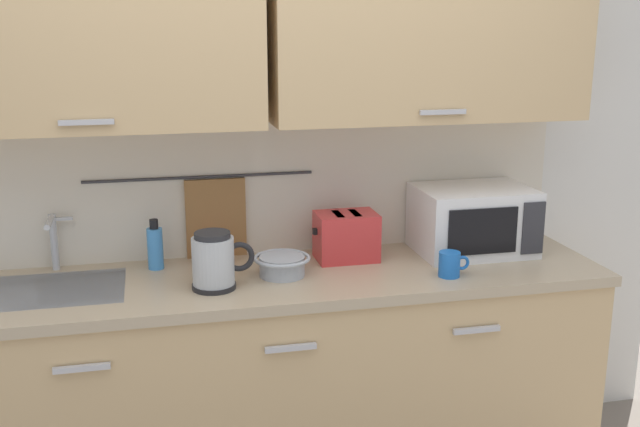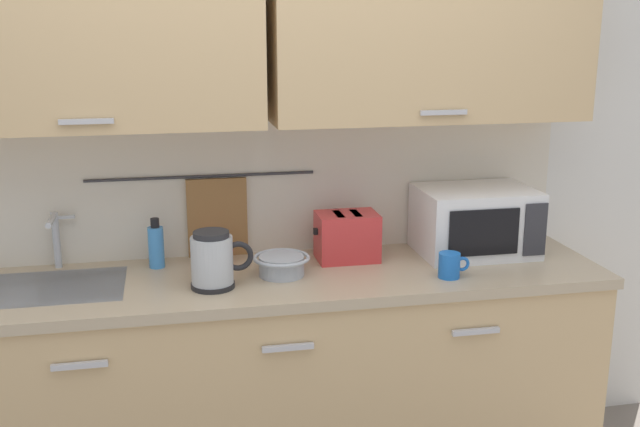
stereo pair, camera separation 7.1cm
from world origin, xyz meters
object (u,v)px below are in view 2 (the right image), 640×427
(electric_kettle, at_px, (213,260))
(mug_by_kettle, at_px, (450,265))
(mixing_bowl, at_px, (282,264))
(microwave, at_px, (475,221))
(mug_near_sink, at_px, (214,252))
(dish_soap_bottle, at_px, (156,246))
(toaster, at_px, (347,236))

(electric_kettle, bearing_deg, mug_by_kettle, -4.57)
(electric_kettle, xyz_separation_m, mixing_bowl, (0.26, 0.08, -0.06))
(microwave, height_order, mug_near_sink, microwave)
(microwave, height_order, dish_soap_bottle, microwave)
(electric_kettle, distance_m, toaster, 0.59)
(microwave, distance_m, mixing_bowl, 0.83)
(mixing_bowl, bearing_deg, dish_soap_bottle, 157.21)
(microwave, relative_size, mug_by_kettle, 3.83)
(electric_kettle, xyz_separation_m, mug_near_sink, (0.02, 0.28, -0.05))
(mug_by_kettle, bearing_deg, electric_kettle, 175.43)
(electric_kettle, relative_size, dish_soap_bottle, 1.16)
(electric_kettle, height_order, toaster, electric_kettle)
(toaster, relative_size, mug_by_kettle, 2.13)
(dish_soap_bottle, bearing_deg, electric_kettle, -53.49)
(electric_kettle, relative_size, mug_by_kettle, 1.89)
(mug_near_sink, height_order, toaster, toaster)
(microwave, relative_size, electric_kettle, 2.03)
(mug_near_sink, xyz_separation_m, toaster, (0.53, -0.06, 0.05))
(mixing_bowl, height_order, mug_by_kettle, mug_by_kettle)
(toaster, xyz_separation_m, mug_by_kettle, (0.32, -0.29, -0.05))
(dish_soap_bottle, bearing_deg, mug_near_sink, 0.94)
(dish_soap_bottle, xyz_separation_m, mixing_bowl, (0.46, -0.19, -0.04))
(dish_soap_bottle, distance_m, mixing_bowl, 0.50)
(mixing_bowl, distance_m, mug_by_kettle, 0.63)
(dish_soap_bottle, relative_size, mixing_bowl, 0.92)
(microwave, distance_m, dish_soap_bottle, 1.28)
(mixing_bowl, relative_size, toaster, 0.84)
(microwave, bearing_deg, mug_near_sink, 176.13)
(electric_kettle, bearing_deg, mug_near_sink, 86.43)
(microwave, xyz_separation_m, toaster, (-0.53, 0.02, -0.04))
(mixing_bowl, bearing_deg, electric_kettle, -162.71)
(dish_soap_bottle, bearing_deg, microwave, -3.04)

